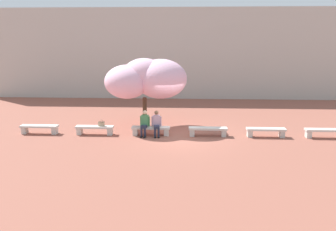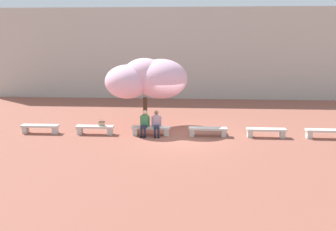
# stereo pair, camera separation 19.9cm
# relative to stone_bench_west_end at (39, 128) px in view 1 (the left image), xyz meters

# --- Properties ---
(ground_plane) EXTENTS (100.00, 100.00, 0.00)m
(ground_plane) POSITION_rel_stone_bench_west_end_xyz_m (7.23, 0.00, -0.31)
(ground_plane) COLOR #8E5142
(building_facade) EXTENTS (32.80, 4.00, 7.19)m
(building_facade) POSITION_rel_stone_bench_west_end_xyz_m (7.23, 12.45, 3.29)
(building_facade) COLOR #B7B2A8
(building_facade) RESTS_ON ground
(stone_bench_west_end) EXTENTS (1.93, 0.42, 0.45)m
(stone_bench_west_end) POSITION_rel_stone_bench_west_end_xyz_m (0.00, 0.00, 0.00)
(stone_bench_west_end) COLOR beige
(stone_bench_west_end) RESTS_ON ground
(stone_bench_near_west) EXTENTS (1.93, 0.42, 0.45)m
(stone_bench_near_west) POSITION_rel_stone_bench_west_end_xyz_m (2.89, 0.00, 0.00)
(stone_bench_near_west) COLOR beige
(stone_bench_near_west) RESTS_ON ground
(stone_bench_center) EXTENTS (1.93, 0.42, 0.45)m
(stone_bench_center) POSITION_rel_stone_bench_west_end_xyz_m (5.79, 0.00, 0.00)
(stone_bench_center) COLOR beige
(stone_bench_center) RESTS_ON ground
(stone_bench_near_east) EXTENTS (1.93, 0.42, 0.45)m
(stone_bench_near_east) POSITION_rel_stone_bench_west_end_xyz_m (8.68, 0.00, 0.00)
(stone_bench_near_east) COLOR beige
(stone_bench_near_east) RESTS_ON ground
(stone_bench_east_end) EXTENTS (1.93, 0.42, 0.45)m
(stone_bench_east_end) POSITION_rel_stone_bench_west_end_xyz_m (11.57, 0.00, 0.00)
(stone_bench_east_end) COLOR beige
(stone_bench_east_end) RESTS_ON ground
(stone_bench_far_east) EXTENTS (1.93, 0.42, 0.45)m
(stone_bench_far_east) POSITION_rel_stone_bench_west_end_xyz_m (14.47, 0.00, 0.00)
(stone_bench_far_east) COLOR beige
(stone_bench_far_east) RESTS_ON ground
(person_seated_left) EXTENTS (0.51, 0.72, 1.29)m
(person_seated_left) POSITION_rel_stone_bench_west_end_xyz_m (5.48, -0.05, 0.39)
(person_seated_left) COLOR black
(person_seated_left) RESTS_ON ground
(person_seated_right) EXTENTS (0.51, 0.71, 1.29)m
(person_seated_right) POSITION_rel_stone_bench_west_end_xyz_m (6.09, -0.05, 0.39)
(person_seated_right) COLOR black
(person_seated_right) RESTS_ON ground
(handbag) EXTENTS (0.30, 0.15, 0.34)m
(handbag) POSITION_rel_stone_bench_west_end_xyz_m (3.25, 0.02, 0.27)
(handbag) COLOR tan
(handbag) RESTS_ON stone_bench_near_west
(cherry_tree_main) EXTENTS (4.46, 3.08, 3.78)m
(cherry_tree_main) POSITION_rel_stone_bench_west_end_xyz_m (5.41, 1.80, 2.36)
(cherry_tree_main) COLOR #473323
(cherry_tree_main) RESTS_ON ground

